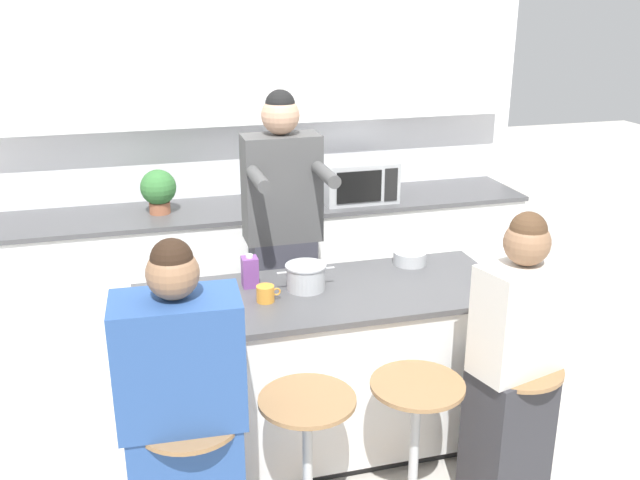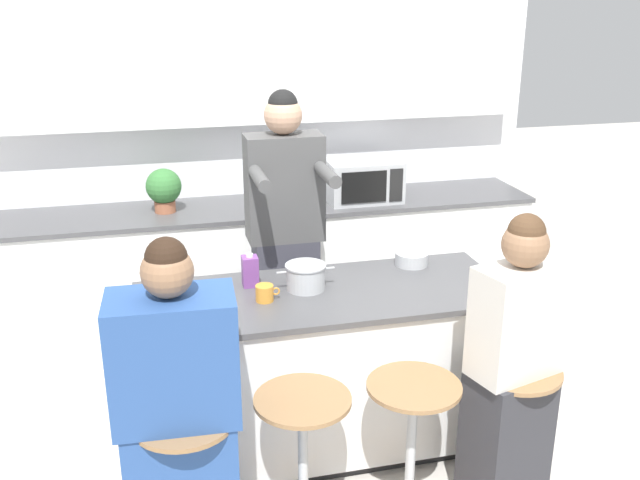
% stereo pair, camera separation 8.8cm
% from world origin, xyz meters
% --- Properties ---
extents(ground_plane, '(16.00, 16.00, 0.00)m').
position_xyz_m(ground_plane, '(0.00, 0.00, 0.00)').
color(ground_plane, beige).
extents(wall_back, '(3.83, 0.22, 2.70)m').
position_xyz_m(wall_back, '(0.00, 1.65, 1.54)').
color(wall_back, white).
rests_on(wall_back, ground_plane).
extents(back_counter, '(3.55, 0.60, 0.94)m').
position_xyz_m(back_counter, '(0.00, 1.37, 0.47)').
color(back_counter, white).
rests_on(back_counter, ground_plane).
extents(kitchen_island, '(1.84, 0.72, 0.88)m').
position_xyz_m(kitchen_island, '(0.00, 0.00, 0.45)').
color(kitchen_island, black).
rests_on(kitchen_island, ground_plane).
extents(bar_stool_leftmost, '(0.41, 0.41, 0.69)m').
position_xyz_m(bar_stool_leftmost, '(-0.74, -0.65, 0.41)').
color(bar_stool_leftmost, '#997047').
rests_on(bar_stool_leftmost, ground_plane).
extents(bar_stool_center_left, '(0.41, 0.41, 0.69)m').
position_xyz_m(bar_stool_center_left, '(-0.25, -0.62, 0.41)').
color(bar_stool_center_left, '#997047').
rests_on(bar_stool_center_left, ground_plane).
extents(bar_stool_center_right, '(0.41, 0.41, 0.69)m').
position_xyz_m(bar_stool_center_right, '(0.25, -0.63, 0.41)').
color(bar_stool_center_right, '#997047').
rests_on(bar_stool_center_right, ground_plane).
extents(bar_stool_rightmost, '(0.41, 0.41, 0.69)m').
position_xyz_m(bar_stool_rightmost, '(0.74, -0.61, 0.41)').
color(bar_stool_rightmost, '#997047').
rests_on(bar_stool_rightmost, ground_plane).
extents(person_cooking, '(0.43, 0.55, 1.80)m').
position_xyz_m(person_cooking, '(-0.06, 0.64, 0.90)').
color(person_cooking, '#383842').
rests_on(person_cooking, ground_plane).
extents(person_wrapped_blanket, '(0.50, 0.31, 1.45)m').
position_xyz_m(person_wrapped_blanket, '(-0.76, -0.64, 0.68)').
color(person_wrapped_blanket, '#2D5193').
rests_on(person_wrapped_blanket, ground_plane).
extents(person_seated_near, '(0.44, 0.35, 1.43)m').
position_xyz_m(person_seated_near, '(0.71, -0.64, 0.66)').
color(person_seated_near, '#333338').
rests_on(person_seated_near, ground_plane).
extents(cooking_pot, '(0.29, 0.21, 0.13)m').
position_xyz_m(cooking_pot, '(-0.08, 0.06, 0.95)').
color(cooking_pot, '#B7BABC').
rests_on(cooking_pot, kitchen_island).
extents(fruit_bowl, '(0.18, 0.18, 0.07)m').
position_xyz_m(fruit_bowl, '(0.56, 0.25, 0.92)').
color(fruit_bowl, '#B7BABC').
rests_on(fruit_bowl, kitchen_island).
extents(coffee_cup_near, '(0.12, 0.09, 0.08)m').
position_xyz_m(coffee_cup_near, '(-0.30, -0.03, 0.92)').
color(coffee_cup_near, orange).
rests_on(coffee_cup_near, kitchen_island).
extents(coffee_cup_far, '(0.11, 0.07, 0.08)m').
position_xyz_m(coffee_cup_far, '(-0.53, 0.01, 0.92)').
color(coffee_cup_far, '#DB4C51').
rests_on(coffee_cup_far, kitchen_island).
extents(juice_carton, '(0.08, 0.08, 0.17)m').
position_xyz_m(juice_carton, '(-0.34, 0.17, 0.96)').
color(juice_carton, '#7A428E').
rests_on(juice_carton, kitchen_island).
extents(microwave, '(0.49, 0.38, 0.28)m').
position_xyz_m(microwave, '(0.61, 1.34, 1.08)').
color(microwave, '#B2B5B7').
rests_on(microwave, back_counter).
extents(potted_plant, '(0.23, 0.23, 0.28)m').
position_xyz_m(potted_plant, '(-0.71, 1.37, 1.10)').
color(potted_plant, '#A86042').
rests_on(potted_plant, back_counter).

